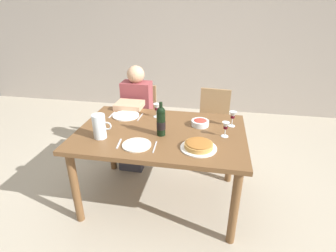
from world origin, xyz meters
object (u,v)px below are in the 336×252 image
dining_table (161,140)px  wine_glass_left_diner (226,127)px  baked_tart (199,145)px  chair_right (213,121)px  wine_glass_right_diner (233,116)px  dinner_plate_right_setting (137,145)px  dinner_plate_left_setting (126,116)px  diner_left (135,114)px  wine_bottle (161,121)px  wine_glass_centre (156,108)px  water_pitcher (100,128)px  chair_left (141,116)px  salad_bowl (200,122)px

dining_table → wine_glass_left_diner: (0.56, -0.00, 0.19)m
baked_tart → chair_right: size_ratio=0.33×
dining_table → wine_glass_right_diner: 0.70m
wine_glass_right_diner → baked_tart: bearing=-120.1°
wine_glass_right_diner → dinner_plate_right_setting: (-0.77, -0.51, -0.10)m
dinner_plate_left_setting → dining_table: bearing=-33.0°
diner_left → baked_tart: bearing=132.0°
wine_bottle → wine_glass_right_diner: size_ratio=2.09×
dinner_plate_left_setting → chair_right: 1.11m
wine_glass_left_diner → diner_left: size_ratio=0.12×
dinner_plate_right_setting → baked_tart: bearing=5.1°
wine_glass_centre → diner_left: 0.55m
dining_table → water_pitcher: water_pitcher is taller
dining_table → wine_glass_centre: size_ratio=10.68×
wine_glass_left_diner → wine_bottle: bearing=-173.2°
dining_table → baked_tart: baked_tart is taller
water_pitcher → dinner_plate_left_setting: bearing=82.6°
water_pitcher → wine_glass_left_diner: size_ratio=1.56×
wine_glass_left_diner → chair_right: bearing=96.7°
baked_tart → dinner_plate_left_setting: bearing=146.2°
wine_glass_left_diner → wine_glass_right_diner: bearing=73.7°
dining_table → chair_right: 1.02m
dinner_plate_right_setting → diner_left: diner_left is taller
wine_glass_right_diner → water_pitcher: bearing=-158.7°
wine_glass_left_diner → wine_glass_centre: bearing=155.0°
baked_tart → dinner_plate_right_setting: size_ratio=1.23×
wine_bottle → dinner_plate_left_setting: bearing=142.1°
wine_bottle → baked_tart: (0.34, -0.18, -0.10)m
dining_table → chair_left: (-0.45, 0.90, -0.17)m
wine_glass_right_diner → dinner_plate_right_setting: wine_glass_right_diner is taller
chair_left → dinner_plate_right_setting: bearing=105.1°
dining_table → salad_bowl: salad_bowl is taller
baked_tart → wine_glass_centre: size_ratio=2.06×
salad_bowl → diner_left: diner_left is taller
salad_bowl → dining_table: bearing=-151.9°
dining_table → dinner_plate_right_setting: size_ratio=6.39×
salad_bowl → water_pitcher: bearing=-154.4°
water_pitcher → chair_left: size_ratio=0.24×
dinner_plate_left_setting → dinner_plate_right_setting: 0.63m
dining_table → dinner_plate_left_setting: 0.51m
water_pitcher → chair_right: water_pitcher is taller
chair_left → diner_left: (-0.00, -0.24, 0.12)m
salad_bowl → wine_glass_centre: bearing=164.0°
chair_left → chair_right: same height
baked_tart → dining_table: bearing=145.4°
water_pitcher → chair_right: 1.49m
water_pitcher → dinner_plate_left_setting: size_ratio=0.78×
dinner_plate_right_setting → wine_glass_centre: bearing=87.1°
salad_bowl → chair_right: (0.12, 0.72, -0.29)m
wine_glass_left_diner → dinner_plate_right_setting: size_ratio=0.57×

